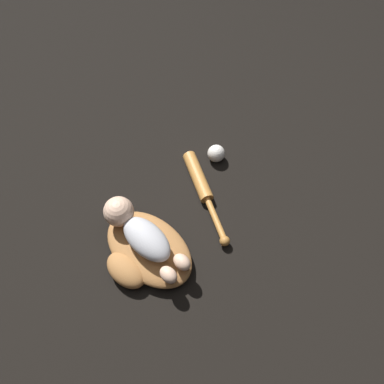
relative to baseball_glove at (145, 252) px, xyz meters
name	(u,v)px	position (x,y,z in m)	size (l,w,h in m)	color
ground_plane	(151,238)	(0.01, -0.07, -0.04)	(6.00, 6.00, 0.00)	black
baseball_glove	(145,252)	(0.00, 0.00, 0.00)	(0.42, 0.35, 0.07)	#A8703D
baby_figure	(139,231)	(0.03, -0.03, 0.08)	(0.37, 0.23, 0.11)	#B2B2B7
baseball_bat	(202,186)	(-0.08, -0.34, -0.01)	(0.31, 0.35, 0.05)	#C6843D
baseball	(216,153)	(-0.08, -0.51, 0.00)	(0.07, 0.07, 0.07)	white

